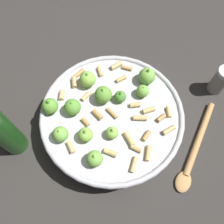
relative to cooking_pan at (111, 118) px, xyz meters
The scene contains 5 objects.
ground_plane 0.04m from the cooking_pan, 46.48° to the left, with size 2.40×2.40×0.00m, color #2D2B28.
cooking_pan is the anchor object (origin of this frame).
pepper_shaker 0.31m from the cooking_pan, 88.99° to the left, with size 0.04×0.04×0.09m.
olive_oil_bottle 0.25m from the cooking_pan, 98.11° to the right, with size 0.06×0.06×0.23m.
wooden_spoon 0.22m from the cooking_pan, 50.25° to the left, with size 0.19×0.21×0.02m.
Camera 1 is at (0.22, -0.08, 0.57)m, focal length 37.38 mm.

